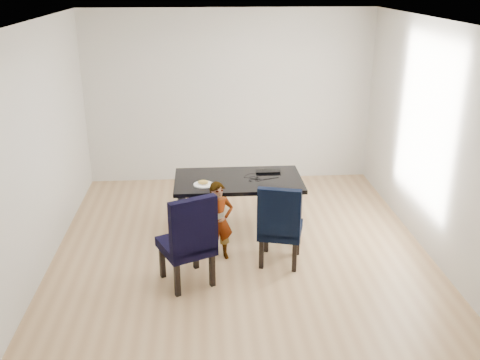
{
  "coord_description": "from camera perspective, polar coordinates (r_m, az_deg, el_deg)",
  "views": [
    {
      "loc": [
        -0.43,
        -5.76,
        3.17
      ],
      "look_at": [
        0.0,
        0.2,
        0.85
      ],
      "focal_mm": 40.0,
      "sensor_mm": 36.0,
      "label": 1
    }
  ],
  "objects": [
    {
      "name": "cable_tangle",
      "position": [
        6.69,
        1.57,
        0.03
      ],
      "size": [
        0.17,
        0.17,
        0.01
      ],
      "primitive_type": "torus",
      "rotation": [
        0.0,
        0.0,
        0.11
      ],
      "color": "black",
      "rests_on": "dining_table"
    },
    {
      "name": "child",
      "position": [
        6.22,
        -2.3,
        -4.42
      ],
      "size": [
        0.39,
        0.3,
        0.96
      ],
      "primitive_type": "imported",
      "rotation": [
        0.0,
        0.0,
        0.23
      ],
      "color": "#EF5514",
      "rests_on": "floor"
    },
    {
      "name": "chair_left",
      "position": [
        5.76,
        -5.81,
        -6.16
      ],
      "size": [
        0.69,
        0.7,
        1.06
      ],
      "primitive_type": "cube",
      "rotation": [
        0.0,
        0.0,
        0.43
      ],
      "color": "black",
      "rests_on": "floor"
    },
    {
      "name": "floor",
      "position": [
        6.59,
        0.13,
        -7.58
      ],
      "size": [
        4.5,
        5.0,
        0.01
      ],
      "primitive_type": "cube",
      "color": "tan",
      "rests_on": "ground"
    },
    {
      "name": "chair_right",
      "position": [
        6.16,
        4.37,
        -4.57
      ],
      "size": [
        0.59,
        0.6,
        0.99
      ],
      "primitive_type": "cube",
      "rotation": [
        0.0,
        0.0,
        -0.26
      ],
      "color": "black",
      "rests_on": "floor"
    },
    {
      "name": "laptop",
      "position": [
        6.99,
        2.99,
        1.05
      ],
      "size": [
        0.32,
        0.21,
        0.03
      ],
      "primitive_type": "imported",
      "rotation": [
        0.0,
        0.0,
        3.14
      ],
      "color": "black",
      "rests_on": "dining_table"
    },
    {
      "name": "dining_table",
      "position": [
        6.87,
        -0.18,
        -2.79
      ],
      "size": [
        1.6,
        0.9,
        0.75
      ],
      "primitive_type": "cube",
      "color": "black",
      "rests_on": "floor"
    },
    {
      "name": "wall_back",
      "position": [
        8.47,
        -1.13,
        8.81
      ],
      "size": [
        4.5,
        0.01,
        2.7
      ],
      "primitive_type": "cube",
      "color": "silver",
      "rests_on": "ground"
    },
    {
      "name": "sandwich",
      "position": [
        6.53,
        -3.96,
        -0.22
      ],
      "size": [
        0.15,
        0.1,
        0.05
      ],
      "primitive_type": "ellipsoid",
      "rotation": [
        0.0,
        0.0,
        -0.31
      ],
      "color": "gold",
      "rests_on": "plate"
    },
    {
      "name": "plate",
      "position": [
        6.54,
        -3.92,
        -0.49
      ],
      "size": [
        0.25,
        0.25,
        0.01
      ],
      "primitive_type": "cylinder",
      "rotation": [
        0.0,
        0.0,
        0.04
      ],
      "color": "white",
      "rests_on": "dining_table"
    },
    {
      "name": "wall_right",
      "position": [
        6.61,
        20.07,
        3.93
      ],
      "size": [
        0.01,
        5.0,
        2.7
      ],
      "primitive_type": "cube",
      "color": "white",
      "rests_on": "ground"
    },
    {
      "name": "ceiling",
      "position": [
        5.8,
        0.15,
        16.62
      ],
      "size": [
        4.5,
        5.0,
        0.01
      ],
      "primitive_type": "cube",
      "color": "white",
      "rests_on": "wall_back"
    },
    {
      "name": "wall_front",
      "position": [
        3.75,
        3.0,
        -7.8
      ],
      "size": [
        4.5,
        0.01,
        2.7
      ],
      "primitive_type": "cube",
      "color": "silver",
      "rests_on": "ground"
    },
    {
      "name": "wall_left",
      "position": [
        6.31,
        -20.77,
        3.05
      ],
      "size": [
        0.01,
        5.0,
        2.7
      ],
      "primitive_type": "cube",
      "color": "white",
      "rests_on": "ground"
    }
  ]
}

